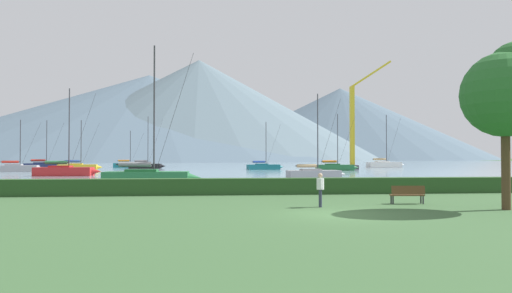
% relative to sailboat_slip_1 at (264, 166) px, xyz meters
% --- Properties ---
extents(ground_plane, '(1000.00, 1000.00, 0.00)m').
position_rel_sailboat_slip_1_xyz_m(ground_plane, '(-5.02, -68.69, -0.59)').
color(ground_plane, '#385B33').
extents(harbor_water, '(320.00, 246.00, 0.00)m').
position_rel_sailboat_slip_1_xyz_m(harbor_water, '(-5.02, 68.31, -0.59)').
color(harbor_water, gray).
rests_on(harbor_water, ground_plane).
extents(hedge_line, '(80.00, 1.20, 1.05)m').
position_rel_sailboat_slip_1_xyz_m(hedge_line, '(-5.02, -57.69, -0.07)').
color(hedge_line, '#284C23').
rests_on(hedge_line, ground_plane).
extents(sailboat_slip_1, '(7.19, 3.02, 9.02)m').
position_rel_sailboat_slip_1_xyz_m(sailboat_slip_1, '(0.00, 0.00, 0.00)').
color(sailboat_slip_1, '#19707A').
rests_on(sailboat_slip_1, harbor_water).
extents(sailboat_slip_2, '(6.92, 2.76, 9.47)m').
position_rel_sailboat_slip_1_xyz_m(sailboat_slip_2, '(1.30, -36.79, -0.01)').
color(sailboat_slip_2, '#9E9EA3').
rests_on(sailboat_slip_2, harbor_water).
extents(sailboat_slip_3, '(7.66, 2.66, 9.98)m').
position_rel_sailboat_slip_1_xyz_m(sailboat_slip_3, '(11.84, -7.07, 0.05)').
color(sailboat_slip_3, '#236B38').
rests_on(sailboat_slip_3, harbor_water).
extents(sailboat_slip_4, '(8.18, 2.82, 9.78)m').
position_rel_sailboat_slip_1_xyz_m(sailboat_slip_4, '(-43.43, 10.35, 0.08)').
color(sailboat_slip_4, navy).
rests_on(sailboat_slip_4, harbor_water).
extents(sailboat_slip_5, '(7.41, 2.47, 10.71)m').
position_rel_sailboat_slip_1_xyz_m(sailboat_slip_5, '(-23.26, 10.18, 0.04)').
color(sailboat_slip_5, black).
rests_on(sailboat_slip_5, harbor_water).
extents(sailboat_slip_6, '(8.14, 2.52, 11.16)m').
position_rel_sailboat_slip_1_xyz_m(sailboat_slip_6, '(-28.59, -26.29, 0.10)').
color(sailboat_slip_6, red).
rests_on(sailboat_slip_6, harbor_water).
extents(sailboat_slip_7, '(7.80, 3.13, 9.02)m').
position_rel_sailboat_slip_1_xyz_m(sailboat_slip_7, '(-33.77, -0.76, 0.04)').
color(sailboat_slip_7, gold).
rests_on(sailboat_slip_7, harbor_water).
extents(sailboat_slip_8, '(9.01, 3.36, 12.03)m').
position_rel_sailboat_slip_1_xyz_m(sailboat_slip_8, '(29.51, 15.42, 0.16)').
color(sailboat_slip_8, white).
rests_on(sailboat_slip_8, harbor_water).
extents(sailboat_slip_9, '(7.44, 3.12, 8.29)m').
position_rel_sailboat_slip_1_xyz_m(sailboat_slip_9, '(-28.36, 19.75, 0.01)').
color(sailboat_slip_9, '#19707A').
rests_on(sailboat_slip_9, harbor_water).
extents(sailboat_slip_10, '(7.72, 3.16, 8.47)m').
position_rel_sailboat_slip_1_xyz_m(sailboat_slip_10, '(-41.53, -7.92, 0.03)').
color(sailboat_slip_10, '#9E9EA3').
rests_on(sailboat_slip_10, harbor_water).
extents(sailboat_slip_11, '(8.43, 2.65, 12.23)m').
position_rel_sailboat_slip_1_xyz_m(sailboat_slip_11, '(-15.69, -46.28, 0.13)').
color(sailboat_slip_11, '#236B38').
rests_on(sailboat_slip_11, harbor_water).
extents(park_bench_near_path, '(1.76, 0.62, 0.95)m').
position_rel_sailboat_slip_1_xyz_m(park_bench_near_path, '(-0.17, -64.69, -0.06)').
color(park_bench_near_path, brown).
rests_on(park_bench_near_path, ground_plane).
extents(person_seated_viewer, '(0.36, 0.57, 1.65)m').
position_rel_sailboat_slip_1_xyz_m(person_seated_viewer, '(-5.02, -65.71, 0.38)').
color(person_seated_viewer, '#2D3347').
rests_on(person_seated_viewer, ground_plane).
extents(park_tree, '(3.96, 3.96, 7.82)m').
position_rel_sailboat_slip_1_xyz_m(park_tree, '(3.36, -67.71, 4.98)').
color(park_tree, '#4C3823').
rests_on(park_tree, ground_plane).
extents(dock_crane, '(8.91, 2.00, 21.33)m').
position_rel_sailboat_slip_1_xyz_m(dock_crane, '(17.67, 0.53, 6.91)').
color(dock_crane, '#333338').
rests_on(dock_crane, ground_plane).
extents(distant_hill_west_ridge, '(339.83, 339.83, 62.34)m').
position_rel_sailboat_slip_1_xyz_m(distant_hill_west_ridge, '(-53.85, 261.93, 30.58)').
color(distant_hill_west_ridge, '#4C6070').
rests_on(distant_hill_west_ridge, ground_plane).
extents(distant_hill_central_peak, '(244.57, 244.57, 60.21)m').
position_rel_sailboat_slip_1_xyz_m(distant_hill_central_peak, '(100.30, 298.32, 29.52)').
color(distant_hill_central_peak, '#4C6070').
rests_on(distant_hill_central_peak, ground_plane).
extents(distant_hill_east_ridge, '(239.28, 239.28, 67.30)m').
position_rel_sailboat_slip_1_xyz_m(distant_hill_east_ridge, '(-16.79, 227.62, 33.06)').
color(distant_hill_east_ridge, slate).
rests_on(distant_hill_east_ridge, ground_plane).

